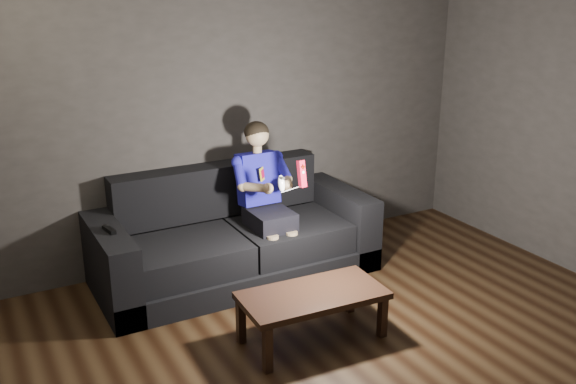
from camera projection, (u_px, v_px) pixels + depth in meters
back_wall at (220, 109)px, 5.54m from camera, size 5.00×0.04×2.70m
sofa at (234, 243)px, 5.43m from camera, size 2.32×1.00×0.90m
child at (264, 187)px, 5.35m from camera, size 0.49×0.61×1.21m
wii_remote_red at (302, 174)px, 4.93m from camera, size 0.06×0.08×0.21m
nunchuk_white at (281, 184)px, 4.87m from camera, size 0.06×0.09×0.14m
wii_remote_black at (109, 230)px, 4.77m from camera, size 0.07×0.17×0.03m
coffee_table at (313, 299)px, 4.44m from camera, size 1.03×0.55×0.36m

